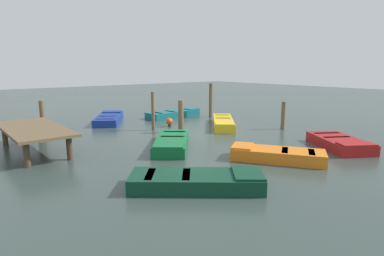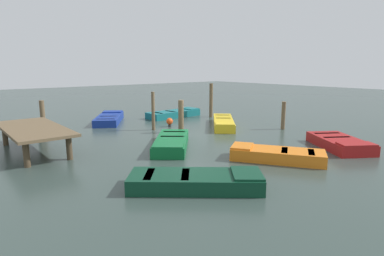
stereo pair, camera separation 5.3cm
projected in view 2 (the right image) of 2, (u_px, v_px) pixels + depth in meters
name	position (u px, v px, depth m)	size (l,w,h in m)	color
ground_plane	(192.00, 135.00, 14.87)	(80.00, 80.00, 0.00)	#33423D
dock_segment	(33.00, 130.00, 11.84)	(4.67, 1.93, 0.95)	brown
rowboat_yellow	(223.00, 122.00, 17.06)	(3.65, 3.47, 0.46)	gold
rowboat_teal	(174.00, 114.00, 20.24)	(1.43, 3.63, 0.46)	#14666B
rowboat_dark_green	(196.00, 181.00, 8.34)	(3.18, 3.44, 0.46)	#0C3823
rowboat_blue	(109.00, 118.00, 18.35)	(3.71, 3.03, 0.46)	navy
rowboat_green	(172.00, 142.00, 12.56)	(3.42, 3.19, 0.46)	#0F602D
rowboat_red	(340.00, 143.00, 12.48)	(3.15, 2.76, 0.46)	maroon
rowboat_orange	(276.00, 155.00, 10.82)	(3.20, 2.62, 0.46)	orange
mooring_piling_far_left	(211.00, 100.00, 20.08)	(0.22, 0.22, 2.15)	brown
mooring_piling_near_right	(181.00, 116.00, 15.38)	(0.26, 0.26, 1.59)	brown
mooring_piling_mid_right	(283.00, 116.00, 16.20)	(0.21, 0.21, 1.43)	brown
mooring_piling_near_left	(153.00, 111.00, 15.94)	(0.17, 0.17, 1.95)	brown
mooring_piling_mid_left	(43.00, 117.00, 15.04)	(0.22, 0.22, 1.61)	brown
marker_buoy	(170.00, 121.00, 16.94)	(0.36, 0.36, 0.48)	#262626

